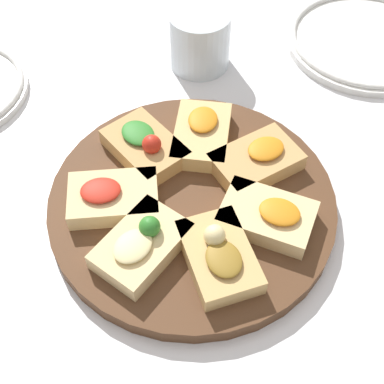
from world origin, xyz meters
TOP-DOWN VIEW (x-y plane):
  - ground_plane at (0.00, 0.00)m, footprint 3.00×3.00m
  - serving_board at (0.00, 0.00)m, footprint 0.32×0.32m
  - focaccia_slice_0 at (-0.04, 0.08)m, footprint 0.10×0.11m
  - focaccia_slice_1 at (-0.09, 0.01)m, footprint 0.10×0.07m
  - focaccia_slice_2 at (-0.06, -0.06)m, footprint 0.11×0.11m
  - focaccia_slice_3 at (0.01, -0.08)m, footprint 0.07×0.10m
  - focaccia_slice_4 at (0.07, -0.05)m, footprint 0.11×0.11m
  - focaccia_slice_5 at (0.08, 0.03)m, footprint 0.11×0.09m
  - focaccia_slice_6 at (0.03, 0.08)m, footprint 0.09×0.11m
  - plate_right at (0.31, 0.23)m, footprint 0.23×0.23m
  - water_glass at (0.06, 0.25)m, footprint 0.08×0.08m

SIDE VIEW (x-z plane):
  - ground_plane at x=0.00m, z-range 0.00..0.00m
  - plate_right at x=0.31m, z-range 0.00..0.02m
  - serving_board at x=0.00m, z-range 0.00..0.02m
  - focaccia_slice_1 at x=-0.09m, z-range 0.02..0.05m
  - focaccia_slice_4 at x=0.07m, z-range 0.02..0.05m
  - focaccia_slice_5 at x=0.08m, z-range 0.02..0.05m
  - focaccia_slice_6 at x=0.03m, z-range 0.02..0.05m
  - focaccia_slice_0 at x=-0.04m, z-range 0.01..0.05m
  - focaccia_slice_2 at x=-0.06m, z-range 0.01..0.05m
  - focaccia_slice_3 at x=0.01m, z-range 0.01..0.05m
  - water_glass at x=0.06m, z-range 0.00..0.08m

